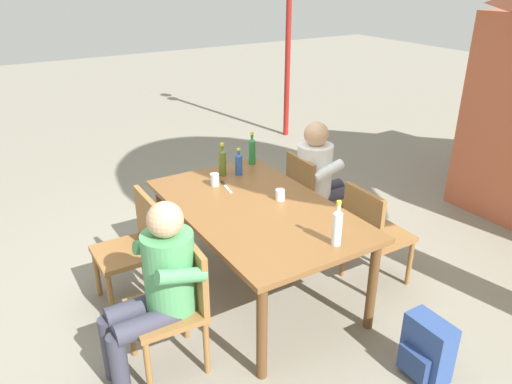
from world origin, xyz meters
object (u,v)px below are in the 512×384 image
at_px(chair_near_right, 177,300).
at_px(chair_far_left, 310,195).
at_px(chair_far_right, 372,231).
at_px(chair_near_left, 134,243).
at_px(bottle_clear, 337,226).
at_px(person_in_white_shirt, 158,283).
at_px(cup_steel, 215,180).
at_px(dining_table, 256,216).
at_px(person_in_plaid_shirt, 321,176).
at_px(bottle_blue, 239,163).
at_px(table_knife, 225,186).
at_px(backpack_by_near_side, 426,349).
at_px(bottle_olive, 222,161).
at_px(bottle_green, 252,150).
at_px(cup_white, 280,195).
at_px(backpack_by_far_side, 203,205).

bearing_deg(chair_near_right, chair_far_left, 115.99).
bearing_deg(chair_far_right, chair_near_left, -115.71).
relative_size(chair_far_right, bottle_clear, 2.77).
xyz_separation_m(person_in_white_shirt, cup_steel, (-0.92, 0.86, 0.15)).
distance_m(chair_far_left, cup_steel, 0.99).
bearing_deg(dining_table, person_in_plaid_shirt, 113.10).
distance_m(bottle_clear, bottle_blue, 1.36).
height_order(dining_table, chair_far_left, chair_far_left).
distance_m(chair_far_left, bottle_blue, 0.77).
bearing_deg(table_knife, bottle_clear, 8.31).
height_order(chair_near_right, bottle_blue, bottle_blue).
bearing_deg(chair_near_left, person_in_white_shirt, -7.69).
bearing_deg(backpack_by_near_side, bottle_olive, -169.73).
distance_m(bottle_olive, table_knife, 0.28).
bearing_deg(bottle_green, cup_white, -15.36).
xyz_separation_m(dining_table, table_knife, (-0.45, -0.02, 0.08)).
distance_m(chair_near_right, bottle_clear, 1.13).
distance_m(bottle_clear, cup_white, 0.76).
height_order(person_in_white_shirt, backpack_by_near_side, person_in_white_shirt).
bearing_deg(chair_near_left, person_in_plaid_shirt, 90.02).
bearing_deg(cup_steel, person_in_white_shirt, -43.25).
bearing_deg(bottle_olive, cup_white, 12.12).
height_order(dining_table, bottle_green, bottle_green).
xyz_separation_m(bottle_blue, backpack_by_far_side, (-0.68, -0.05, -0.67)).
height_order(person_in_white_shirt, backpack_by_far_side, person_in_white_shirt).
distance_m(person_in_white_shirt, cup_white, 1.25).
height_order(chair_near_left, bottle_olive, bottle_olive).
distance_m(person_in_white_shirt, bottle_clear, 1.18).
relative_size(chair_far_left, bottle_olive, 2.97).
bearing_deg(person_in_plaid_shirt, cup_steel, -95.88).
bearing_deg(chair_near_right, cup_white, 111.29).
height_order(person_in_plaid_shirt, bottle_clear, person_in_plaid_shirt).
distance_m(chair_near_left, bottle_blue, 1.13).
height_order(bottle_green, cup_white, bottle_green).
bearing_deg(bottle_blue, table_knife, -53.22).
relative_size(bottle_clear, bottle_blue, 1.31).
relative_size(chair_near_left, cup_white, 9.88).
xyz_separation_m(bottle_clear, table_knife, (-1.20, -0.17, -0.13)).
height_order(chair_far_left, cup_white, chair_far_left).
relative_size(bottle_green, bottle_blue, 1.27).
xyz_separation_m(bottle_blue, cup_white, (0.61, 0.02, -0.06)).
bearing_deg(bottle_olive, dining_table, -6.40).
distance_m(bottle_olive, cup_white, 0.69).
relative_size(table_knife, backpack_by_near_side, 0.58).
bearing_deg(backpack_by_near_side, cup_steel, -164.11).
bearing_deg(person_in_plaid_shirt, backpack_by_far_side, -138.10).
xyz_separation_m(chair_near_right, chair_near_left, (-0.81, 0.00, 0.00)).
bearing_deg(bottle_blue, chair_far_right, 32.08).
bearing_deg(bottle_clear, person_in_plaid_shirt, 145.37).
relative_size(chair_near_right, person_in_plaid_shirt, 0.74).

